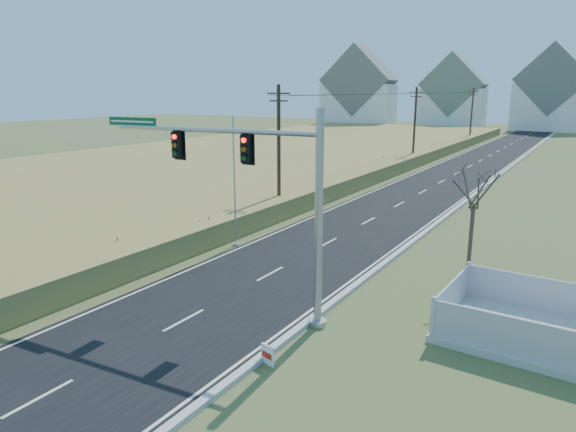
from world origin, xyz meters
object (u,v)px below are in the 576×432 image
(open_sign, at_px, (267,355))
(bare_tree, at_px, (475,186))
(fence_enclosure, at_px, (546,334))
(traffic_signal_mast, at_px, (271,194))
(flagpole, at_px, (235,196))

(open_sign, height_order, bare_tree, bare_tree)
(fence_enclosure, bearing_deg, traffic_signal_mast, -158.86)
(open_sign, bearing_deg, bare_tree, 82.72)
(traffic_signal_mast, bearing_deg, open_sign, -63.73)
(traffic_signal_mast, height_order, bare_tree, traffic_signal_mast)
(open_sign, xyz_separation_m, flagpole, (-8.80, 9.96, 2.54))
(traffic_signal_mast, distance_m, flagpole, 9.83)
(traffic_signal_mast, bearing_deg, fence_enclosure, 14.18)
(open_sign, bearing_deg, traffic_signal_mast, 134.92)
(bare_tree, bearing_deg, fence_enclosure, -46.24)
(open_sign, height_order, flagpole, flagpole)
(traffic_signal_mast, bearing_deg, flagpole, 131.01)
(open_sign, bearing_deg, flagpole, 145.55)
(traffic_signal_mast, xyz_separation_m, flagpole, (-6.88, 6.75, -1.95))
(flagpole, relative_size, bare_tree, 1.26)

